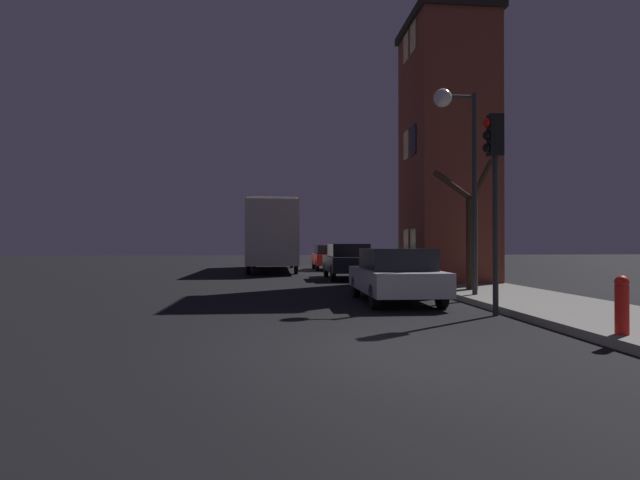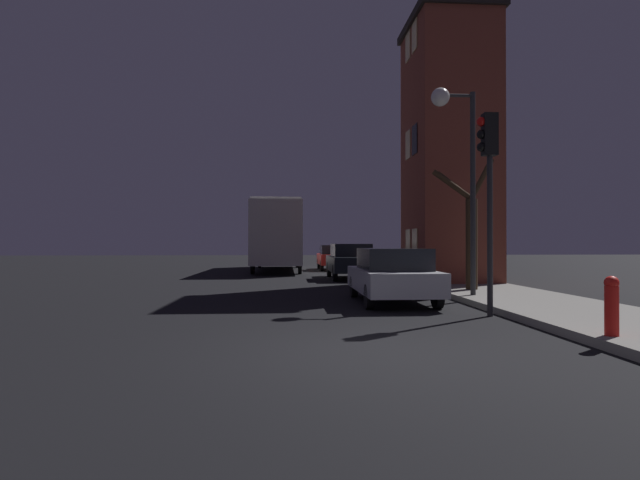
% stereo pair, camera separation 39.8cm
% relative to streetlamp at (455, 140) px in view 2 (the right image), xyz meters
% --- Properties ---
extents(ground_plane, '(120.00, 120.00, 0.00)m').
position_rel_streetlamp_xyz_m(ground_plane, '(-3.38, -6.09, -4.36)').
color(ground_plane, black).
extents(brick_building, '(3.11, 3.90, 10.01)m').
position_rel_streetlamp_xyz_m(brick_building, '(1.61, 5.42, 0.82)').
color(brick_building, brown).
rests_on(brick_building, sidewalk).
extents(streetlamp, '(1.22, 0.50, 5.63)m').
position_rel_streetlamp_xyz_m(streetlamp, '(0.00, 0.00, 0.00)').
color(streetlamp, '#28282B').
rests_on(streetlamp, sidewalk).
extents(traffic_light, '(0.43, 0.24, 4.32)m').
position_rel_streetlamp_xyz_m(traffic_light, '(-0.29, -2.91, -1.26)').
color(traffic_light, '#28282B').
rests_on(traffic_light, ground).
extents(bare_tree, '(1.86, 0.83, 3.99)m').
position_rel_streetlamp_xyz_m(bare_tree, '(1.00, 1.62, -2.40)').
color(bare_tree, '#382819').
rests_on(bare_tree, sidewalk).
extents(bus, '(2.59, 10.27, 3.80)m').
position_rel_streetlamp_xyz_m(bus, '(-5.10, 15.51, -2.11)').
color(bus, beige).
rests_on(bus, ground).
extents(car_near_lane, '(1.82, 4.14, 1.42)m').
position_rel_streetlamp_xyz_m(car_near_lane, '(-1.82, -0.34, -3.62)').
color(car_near_lane, '#B7BABF').
rests_on(car_near_lane, ground).
extents(car_mid_lane, '(1.79, 4.29, 1.54)m').
position_rel_streetlamp_xyz_m(car_mid_lane, '(-1.79, 8.48, -3.55)').
color(car_mid_lane, black).
rests_on(car_mid_lane, ground).
extents(car_far_lane, '(1.75, 3.96, 1.46)m').
position_rel_streetlamp_xyz_m(car_far_lane, '(-1.81, 15.94, -3.59)').
color(car_far_lane, '#B21E19').
rests_on(car_far_lane, ground).
extents(fire_hydrant, '(0.21, 0.21, 0.91)m').
position_rel_streetlamp_xyz_m(fire_hydrant, '(0.33, -6.02, -3.73)').
color(fire_hydrant, red).
rests_on(fire_hydrant, sidewalk).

